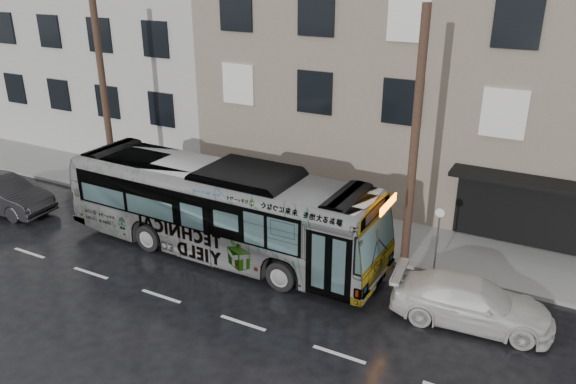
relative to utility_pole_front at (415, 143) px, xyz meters
name	(u,v)px	position (x,y,z in m)	size (l,w,h in m)	color
ground	(206,263)	(-6.50, -3.30, -4.65)	(120.00, 120.00, 0.00)	black
sidewalk	(271,213)	(-6.50, 1.60, -4.58)	(90.00, 3.60, 0.15)	gray
building_taupe	(441,70)	(-1.50, 9.40, 0.85)	(20.00, 12.00, 11.00)	gray
building_grey	(102,0)	(-24.50, 10.90, 3.35)	(26.00, 15.00, 16.00)	#ABA9A1
utility_pole_front	(415,143)	(0.00, 0.00, 0.00)	(0.30, 0.30, 9.00)	#483124
utility_pole_rear	(105,99)	(-14.00, 0.00, 0.00)	(0.30, 0.30, 9.00)	#483124
sign_post	(437,238)	(1.10, 0.00, -3.30)	(0.06, 0.06, 2.40)	slate
bus	(220,209)	(-6.48, -2.22, -2.88)	(2.97, 12.71, 3.54)	#B2B2B2
white_sedan	(471,302)	(2.82, -2.45, -3.95)	(1.96, 4.82, 1.40)	silver
dark_sedan	(3,195)	(-17.14, -3.59, -3.87)	(1.65, 4.74, 1.56)	black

